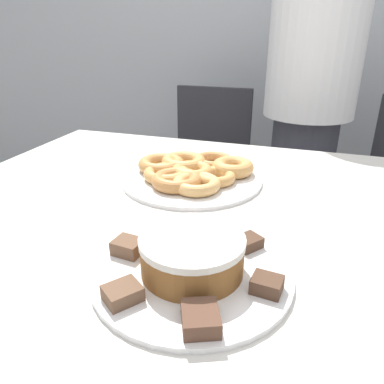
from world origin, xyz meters
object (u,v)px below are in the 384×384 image
Objects in this scene: person_standing at (309,104)px; plate_donuts at (192,179)px; office_chair_left at (205,181)px; plate_cake at (192,273)px; frosted_cake at (192,254)px.

plate_donuts is at bearing -107.99° from person_standing.
plate_cake is at bearing -74.99° from office_chair_left.
plate_donuts is (-0.27, -0.83, -0.07)m from person_standing.
plate_donuts is 0.43m from frosted_cake.
office_chair_left reaches higher than frosted_cake.
office_chair_left is at bearing 104.87° from plate_cake.
person_standing is at bearing 83.62° from plate_cake.
frosted_cake is at bearing -74.99° from office_chair_left.
plate_cake is 0.89× the size of plate_donuts.
office_chair_left is at bearing 177.90° from person_standing.
office_chair_left is 2.28× the size of plate_donuts.
plate_cake is (0.33, -1.25, 0.36)m from office_chair_left.
frosted_cake is (0.00, 0.00, 0.04)m from plate_cake.
frosted_cake is at bearing -96.38° from person_standing.
plate_cake is 0.04m from frosted_cake.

